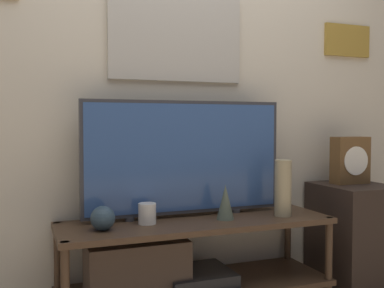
{
  "coord_description": "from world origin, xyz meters",
  "views": [
    {
      "loc": [
        -0.88,
        -1.92,
        1.09
      ],
      "look_at": [
        -0.03,
        0.27,
        0.98
      ],
      "focal_mm": 42.0,
      "sensor_mm": 36.0,
      "label": 1
    }
  ],
  "objects_px": {
    "vase_round_glass": "(103,218)",
    "candle_jar": "(147,214)",
    "mantel_clock": "(350,160)",
    "vase_tall_ceramic": "(283,188)",
    "television": "(185,157)",
    "vase_slim_bronze": "(225,202)"
  },
  "relations": [
    {
      "from": "vase_round_glass",
      "to": "vase_slim_bronze",
      "type": "bearing_deg",
      "value": 1.06
    },
    {
      "from": "television",
      "to": "vase_tall_ceramic",
      "type": "relative_size",
      "value": 3.63
    },
    {
      "from": "television",
      "to": "vase_round_glass",
      "type": "xyz_separation_m",
      "value": [
        -0.48,
        -0.16,
        -0.27
      ]
    },
    {
      "from": "vase_slim_bronze",
      "to": "mantel_clock",
      "type": "distance_m",
      "value": 0.93
    },
    {
      "from": "television",
      "to": "candle_jar",
      "type": "height_order",
      "value": "television"
    },
    {
      "from": "television",
      "to": "vase_round_glass",
      "type": "height_order",
      "value": "television"
    },
    {
      "from": "mantel_clock",
      "to": "vase_round_glass",
      "type": "bearing_deg",
      "value": -176.01
    },
    {
      "from": "vase_tall_ceramic",
      "to": "candle_jar",
      "type": "bearing_deg",
      "value": 173.8
    },
    {
      "from": "vase_round_glass",
      "to": "candle_jar",
      "type": "relative_size",
      "value": 1.12
    },
    {
      "from": "vase_tall_ceramic",
      "to": "mantel_clock",
      "type": "height_order",
      "value": "mantel_clock"
    },
    {
      "from": "vase_tall_ceramic",
      "to": "mantel_clock",
      "type": "xyz_separation_m",
      "value": [
        0.57,
        0.13,
        0.13
      ]
    },
    {
      "from": "television",
      "to": "mantel_clock",
      "type": "xyz_separation_m",
      "value": [
        1.08,
        -0.05,
        -0.04
      ]
    },
    {
      "from": "candle_jar",
      "to": "television",
      "type": "bearing_deg",
      "value": 21.34
    },
    {
      "from": "vase_tall_ceramic",
      "to": "vase_slim_bronze",
      "type": "bearing_deg",
      "value": 174.35
    },
    {
      "from": "vase_round_glass",
      "to": "vase_slim_bronze",
      "type": "xyz_separation_m",
      "value": [
        0.65,
        0.01,
        0.03
      ]
    },
    {
      "from": "vase_slim_bronze",
      "to": "candle_jar",
      "type": "bearing_deg",
      "value": 173.35
    },
    {
      "from": "vase_round_glass",
      "to": "mantel_clock",
      "type": "xyz_separation_m",
      "value": [
        1.56,
        0.11,
        0.22
      ]
    },
    {
      "from": "vase_tall_ceramic",
      "to": "mantel_clock",
      "type": "relative_size",
      "value": 1.07
    },
    {
      "from": "television",
      "to": "candle_jar",
      "type": "relative_size",
      "value": 10.71
    },
    {
      "from": "television",
      "to": "vase_slim_bronze",
      "type": "xyz_separation_m",
      "value": [
        0.17,
        -0.14,
        -0.23
      ]
    },
    {
      "from": "candle_jar",
      "to": "vase_tall_ceramic",
      "type": "bearing_deg",
      "value": -6.2
    },
    {
      "from": "television",
      "to": "candle_jar",
      "type": "distance_m",
      "value": 0.38
    }
  ]
}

